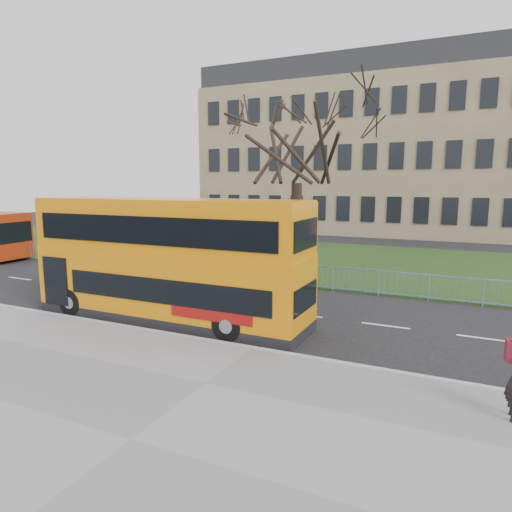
{
  "coord_description": "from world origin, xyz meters",
  "views": [
    {
      "loc": [
        5.36,
        -12.75,
        4.76
      ],
      "look_at": [
        -1.12,
        1.0,
        2.32
      ],
      "focal_mm": 32.0,
      "sensor_mm": 36.0,
      "label": 1
    }
  ],
  "objects": [
    {
      "name": "pavement",
      "position": [
        0.0,
        -6.75,
        0.06
      ],
      "size": [
        80.0,
        10.5,
        0.12
      ],
      "primitive_type": "cube",
      "color": "slate",
      "rests_on": "ground"
    },
    {
      "name": "ground",
      "position": [
        0.0,
        0.0,
        0.0
      ],
      "size": [
        120.0,
        120.0,
        0.0
      ],
      "primitive_type": "plane",
      "color": "black",
      "rests_on": "ground"
    },
    {
      "name": "kerb",
      "position": [
        0.0,
        -1.55,
        0.07
      ],
      "size": [
        80.0,
        0.2,
        0.14
      ],
      "primitive_type": "cube",
      "color": "#97979A",
      "rests_on": "ground"
    },
    {
      "name": "yellow_bus",
      "position": [
        -3.98,
        -0.04,
        2.24
      ],
      "size": [
        9.96,
        2.41,
        4.17
      ],
      "rotation": [
        0.0,
        0.0,
        -0.0
      ],
      "color": "orange",
      "rests_on": "ground"
    },
    {
      "name": "civic_building",
      "position": [
        -5.0,
        35.0,
        7.0
      ],
      "size": [
        30.0,
        15.0,
        14.0
      ],
      "primitive_type": "cube",
      "color": "#7E6D50",
      "rests_on": "ground"
    },
    {
      "name": "guard_railing",
      "position": [
        0.0,
        6.6,
        0.55
      ],
      "size": [
        40.0,
        0.12,
        1.1
      ],
      "primitive_type": null,
      "color": "#6B97BF",
      "rests_on": "ground"
    },
    {
      "name": "bare_tree",
      "position": [
        -3.0,
        10.0,
        5.64
      ],
      "size": [
        7.79,
        7.79,
        11.12
      ],
      "primitive_type": null,
      "color": "black",
      "rests_on": "grass_verge"
    },
    {
      "name": "grass_verge",
      "position": [
        0.0,
        14.3,
        0.04
      ],
      "size": [
        80.0,
        15.4,
        0.08
      ],
      "primitive_type": "cube",
      "color": "#1C3413",
      "rests_on": "ground"
    }
  ]
}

